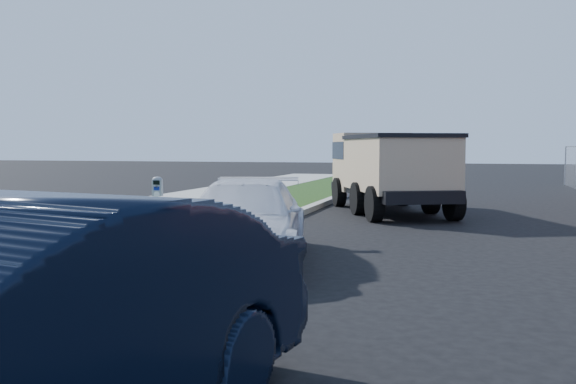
# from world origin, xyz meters

# --- Properties ---
(ground) EXTENTS (120.00, 120.00, 0.00)m
(ground) POSITION_xyz_m (0.00, 0.00, 0.00)
(ground) COLOR black
(ground) RESTS_ON ground
(streetside) EXTENTS (6.12, 50.00, 0.15)m
(streetside) POSITION_xyz_m (-5.57, 2.00, 0.07)
(streetside) COLOR gray
(streetside) RESTS_ON ground
(parking_meter) EXTENTS (0.18, 0.14, 1.18)m
(parking_meter) POSITION_xyz_m (-3.21, -0.22, 0.97)
(parking_meter) COLOR #3F4247
(parking_meter) RESTS_ON ground
(white_wagon) EXTENTS (2.68, 4.61, 1.26)m
(white_wagon) POSITION_xyz_m (-1.73, -0.15, 0.63)
(white_wagon) COLOR white
(white_wagon) RESTS_ON ground
(dump_truck) EXTENTS (4.08, 5.89, 2.18)m
(dump_truck) POSITION_xyz_m (-0.55, 7.80, 1.23)
(dump_truck) COLOR black
(dump_truck) RESTS_ON ground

